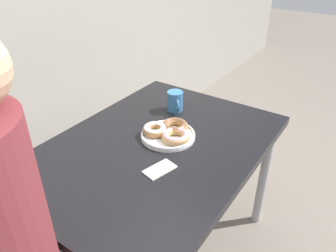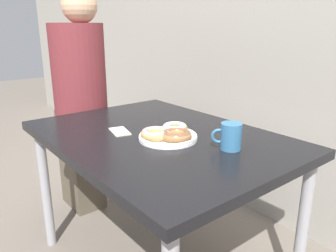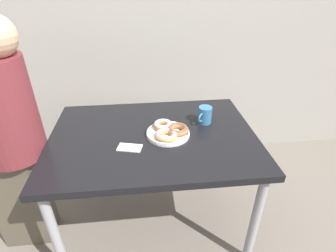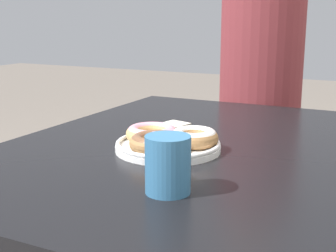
{
  "view_description": "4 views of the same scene",
  "coord_description": "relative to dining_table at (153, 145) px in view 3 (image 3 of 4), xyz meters",
  "views": [
    {
      "loc": [
        -0.96,
        -0.44,
        1.53
      ],
      "look_at": [
        0.09,
        0.27,
        0.78
      ],
      "focal_mm": 35.0,
      "sensor_mm": 36.0,
      "label": 1
    },
    {
      "loc": [
        1.12,
        -0.56,
        1.18
      ],
      "look_at": [
        0.09,
        0.27,
        0.78
      ],
      "focal_mm": 35.0,
      "sensor_mm": 36.0,
      "label": 2
    },
    {
      "loc": [
        -0.05,
        -1.0,
        1.54
      ],
      "look_at": [
        0.09,
        0.27,
        0.78
      ],
      "focal_mm": 28.0,
      "sensor_mm": 36.0,
      "label": 3
    },
    {
      "loc": [
        1.04,
        0.74,
        1.03
      ],
      "look_at": [
        0.09,
        0.27,
        0.78
      ],
      "focal_mm": 50.0,
      "sensor_mm": 36.0,
      "label": 4
    }
  ],
  "objects": [
    {
      "name": "dining_table",
      "position": [
        0.0,
        0.0,
        0.0
      ],
      "size": [
        1.18,
        0.85,
        0.72
      ],
      "color": "black",
      "rests_on": "ground_plane"
    },
    {
      "name": "wall_back",
      "position": [
        0.0,
        0.84,
        0.66
      ],
      "size": [
        8.0,
        0.05,
        2.6
      ],
      "color": "#9E998E",
      "rests_on": "ground_plane"
    },
    {
      "name": "napkin",
      "position": [
        -0.13,
        -0.12,
        0.07
      ],
      "size": [
        0.14,
        0.1,
        0.01
      ],
      "color": "beige",
      "rests_on": "dining_table"
    },
    {
      "name": "donut_plate",
      "position": [
        0.09,
        -0.02,
        0.1
      ],
      "size": [
        0.27,
        0.28,
        0.05
      ],
      "color": "white",
      "rests_on": "dining_table"
    },
    {
      "name": "person_figure",
      "position": [
        -0.78,
        -0.03,
        0.09
      ],
      "size": [
        0.38,
        0.32,
        1.39
      ],
      "color": "brown",
      "rests_on": "ground_plane"
    },
    {
      "name": "coffee_mug",
      "position": [
        0.33,
        0.1,
        0.13
      ],
      "size": [
        0.1,
        0.1,
        0.11
      ],
      "color": "teal",
      "rests_on": "dining_table"
    }
  ]
}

